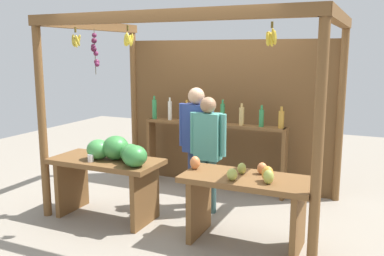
% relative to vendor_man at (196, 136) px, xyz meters
% --- Properties ---
extents(ground_plane, '(12.00, 12.00, 0.00)m').
position_rel_vendor_man_xyz_m(ground_plane, '(0.05, -0.04, -0.94)').
color(ground_plane, gray).
rests_on(ground_plane, ground).
extents(market_stall, '(3.36, 2.19, 2.44)m').
position_rel_vendor_man_xyz_m(market_stall, '(0.05, 0.45, 0.48)').
color(market_stall, brown).
rests_on(market_stall, ground).
extents(fruit_counter_left, '(1.36, 0.64, 1.04)m').
position_rel_vendor_man_xyz_m(fruit_counter_left, '(-0.74, -0.84, -0.26)').
color(fruit_counter_left, brown).
rests_on(fruit_counter_left, ground).
extents(fruit_counter_right, '(1.37, 0.64, 0.90)m').
position_rel_vendor_man_xyz_m(fruit_counter_right, '(0.94, -0.82, -0.38)').
color(fruit_counter_right, brown).
rests_on(fruit_counter_right, ground).
extents(bottle_shelf_unit, '(2.16, 0.22, 1.36)m').
position_rel_vendor_man_xyz_m(bottle_shelf_unit, '(-0.05, 0.74, -0.13)').
color(bottle_shelf_unit, brown).
rests_on(bottle_shelf_unit, ground).
extents(vendor_man, '(0.48, 0.21, 1.58)m').
position_rel_vendor_man_xyz_m(vendor_man, '(0.00, 0.00, 0.00)').
color(vendor_man, navy).
rests_on(vendor_man, ground).
extents(vendor_woman, '(0.48, 0.20, 1.48)m').
position_rel_vendor_man_xyz_m(vendor_woman, '(0.22, -0.14, -0.07)').
color(vendor_woman, '#314E4C').
rests_on(vendor_woman, ground).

